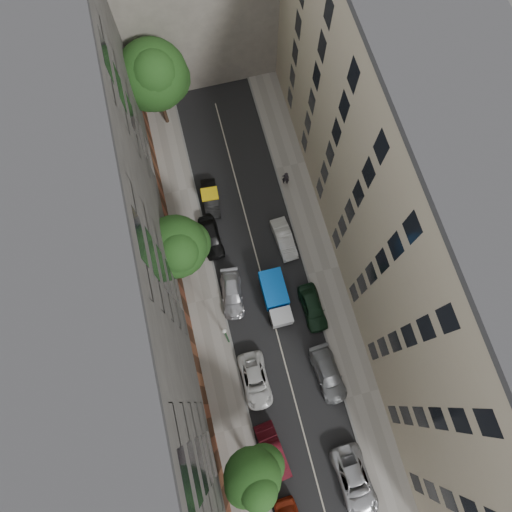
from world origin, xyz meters
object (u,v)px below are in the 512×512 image
object	(u,v)px
car_right_3	(284,239)
tree_mid	(177,248)
tree_far	(155,77)
car_left_1	(273,452)
car_left_3	(232,294)
car_left_2	(255,380)
lamp_post	(226,335)
car_right_0	(355,481)
tarp_truck	(276,297)
car_right_2	(313,307)
tree_near	(254,478)
car_left_5	(211,199)
pedestrian	(286,178)
car_right_1	(328,374)
car_left_4	(211,237)

from	to	relation	value
car_right_3	tree_mid	distance (m)	10.47
tree_mid	tree_far	size ratio (longest dim) A/B	0.85
car_left_1	car_left_3	xyz separation A→B (m)	(-0.18, 13.20, -0.09)
car_left_2	car_right_3	bearing A→B (deg)	64.75
car_left_1	lamp_post	distance (m)	9.98
car_right_0	tree_far	world-z (taller)	tree_far
tarp_truck	car_left_2	distance (m)	7.12
car_right_2	car_right_3	xyz separation A→B (m)	(-0.73, 6.72, -0.06)
car_left_2	tree_mid	xyz separation A→B (m)	(-3.50, 10.99, 5.17)
car_left_1	car_right_0	world-z (taller)	car_right_0
car_right_0	tree_far	xyz separation A→B (m)	(-7.86, 35.74, 5.99)
car_left_2	tree_near	xyz separation A→B (m)	(-1.70, -6.44, 4.63)
car_right_0	tree_mid	distance (m)	22.72
car_left_5	pedestrian	bearing A→B (deg)	4.92
car_right_1	tree_mid	size ratio (longest dim) A/B	0.57
car_left_1	car_left_3	distance (m)	13.20
car_left_1	tree_mid	world-z (taller)	tree_mid
tree_far	car_left_1	bearing A→B (deg)	-85.98
car_right_2	car_left_4	bearing A→B (deg)	128.51
tree_near	tree_mid	distance (m)	17.54
car_right_0	car_right_3	size ratio (longest dim) A/B	1.32
car_left_4	car_left_5	distance (m)	3.87
lamp_post	car_left_5	bearing A→B (deg)	83.97
car_right_1	tree_mid	world-z (taller)	tree_mid
car_right_1	tree_mid	xyz separation A→B (m)	(-9.48, 11.99, 5.12)
tarp_truck	tree_mid	distance (m)	9.57
tarp_truck	car_left_1	distance (m)	12.32
car_left_4	car_left_5	size ratio (longest dim) A/B	1.07
car_left_2	car_left_3	world-z (taller)	car_left_2
car_left_5	car_left_2	bearing A→B (deg)	-85.92
car_left_4	car_right_0	distance (m)	23.30
lamp_post	car_right_0	bearing A→B (deg)	-61.55
car_right_2	tree_far	size ratio (longest dim) A/B	0.43
car_right_2	lamp_post	bearing A→B (deg)	-174.30
car_left_5	tree_far	world-z (taller)	tree_far
tree_near	car_right_2	bearing A→B (deg)	54.18
car_right_0	car_left_3	bearing A→B (deg)	106.26
car_left_4	car_left_5	bearing A→B (deg)	75.37
tree_mid	tree_near	bearing A→B (deg)	-84.11
car_right_0	car_right_1	bearing A→B (deg)	84.65
car_left_5	tree_near	bearing A→B (deg)	-90.08
car_right_0	car_right_3	world-z (taller)	car_right_0
car_right_1	lamp_post	bearing A→B (deg)	143.00
car_right_0	tree_near	size ratio (longest dim) A/B	0.72
car_left_4	lamp_post	distance (m)	10.06
car_left_2	car_left_3	size ratio (longest dim) A/B	1.06
car_right_1	car_left_5	bearing A→B (deg)	104.00
car_left_2	car_left_3	xyz separation A→B (m)	(-0.18, 7.60, -0.01)
car_left_3	car_right_3	distance (m)	6.92
lamp_post	car_right_3	bearing A→B (deg)	47.65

